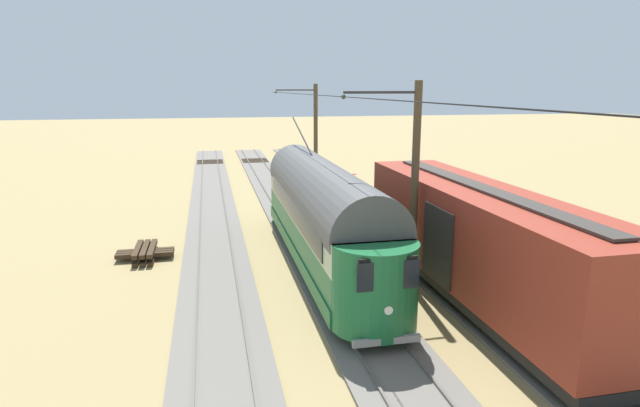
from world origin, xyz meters
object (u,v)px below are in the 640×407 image
Objects in this scene: catenary_pole_mid_near at (413,183)px; spare_tie_stack at (145,253)px; vintage_streetcar at (322,211)px; boxcar_adjacent at (477,239)px; switch_stand at (354,181)px; catenary_pole_foreground at (315,138)px; track_end_bumper at (343,190)px.

catenary_pole_mid_near is 11.94m from spare_tie_stack.
boxcar_adjacent is (-4.41, 4.84, -0.09)m from vintage_streetcar.
catenary_pole_mid_near is 18.63m from switch_stand.
catenary_pole_foreground is at bearing -129.48° from spare_tie_stack.
track_end_bumper is (-1.81, -16.81, -3.52)m from catenary_pole_mid_near.
catenary_pole_mid_near is at bearing 83.84° from track_end_bumper.
boxcar_adjacent reaches higher than switch_stand.
boxcar_adjacent is 18.43m from track_end_bumper.
catenary_pole_mid_near is at bearing 151.60° from spare_tie_stack.
catenary_pole_foreground is 6.09× the size of switch_stand.
vintage_streetcar is at bearing 69.25° from switch_stand.
boxcar_adjacent is 11.42× the size of switch_stand.
catenary_pole_mid_near reaches higher than switch_stand.
spare_tie_stack is at bearing 44.32° from switch_stand.
spare_tie_stack is (9.99, 12.13, -3.65)m from catenary_pole_foreground.
catenary_pole_mid_near is 17.27m from track_end_bumper.
catenary_pole_foreground reaches higher than track_end_bumper.
boxcar_adjacent is 7.84× the size of track_end_bumper.
vintage_streetcar is at bearing 71.90° from track_end_bumper.
catenary_pole_mid_near is at bearing 128.19° from vintage_streetcar.
spare_tie_stack is at bearing 50.52° from catenary_pole_foreground.
catenary_pole_foreground is (1.81, -19.07, 1.76)m from boxcar_adjacent.
catenary_pole_foreground is (-2.60, -14.23, 1.67)m from vintage_streetcar.
vintage_streetcar reaches higher than spare_tie_stack.
spare_tie_stack is at bearing -15.84° from vintage_streetcar.
switch_stand is at bearing -132.70° from track_end_bumper.
track_end_bumper is (1.19, 1.29, -0.30)m from switch_stand.
vintage_streetcar is 6.55m from boxcar_adjacent.
catenary_pole_mid_near is at bearing 80.58° from switch_stand.
catenary_pole_mid_near is at bearing -40.37° from boxcar_adjacent.
switch_stand is at bearing -93.48° from boxcar_adjacent.
vintage_streetcar is at bearing 164.16° from spare_tie_stack.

